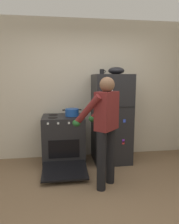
% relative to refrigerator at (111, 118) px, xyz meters
% --- Properties ---
extents(ground, '(8.00, 8.00, 0.00)m').
position_rel_refrigerator_xyz_m(ground, '(-0.46, -1.57, -0.83)').
color(ground, brown).
extents(kitchen_wall_back, '(6.00, 0.10, 2.70)m').
position_rel_refrigerator_xyz_m(kitchen_wall_back, '(-0.46, 0.38, 0.52)').
color(kitchen_wall_back, beige).
rests_on(kitchen_wall_back, ground).
extents(refrigerator, '(0.68, 0.72, 1.65)m').
position_rel_refrigerator_xyz_m(refrigerator, '(0.00, 0.00, 0.00)').
color(refrigerator, black).
rests_on(refrigerator, ground).
extents(stove_range, '(0.76, 1.21, 0.90)m').
position_rel_refrigerator_xyz_m(stove_range, '(-0.91, -0.02, -0.39)').
color(stove_range, black).
rests_on(stove_range, ground).
extents(person_cook, '(0.67, 0.70, 1.60)m').
position_rel_refrigerator_xyz_m(person_cook, '(-0.34, -0.94, 0.13)').
color(person_cook, black).
rests_on(person_cook, ground).
extents(red_pot, '(0.35, 0.25, 0.13)m').
position_rel_refrigerator_xyz_m(red_pot, '(-0.75, -0.05, 0.14)').
color(red_pot, '#19479E').
rests_on(red_pot, stove_range).
extents(coffee_mug, '(0.11, 0.08, 0.10)m').
position_rel_refrigerator_xyz_m(coffee_mug, '(-0.18, 0.05, 0.87)').
color(coffee_mug, black).
rests_on(coffee_mug, refrigerator).
extents(mixing_bowl, '(0.29, 0.29, 0.13)m').
position_rel_refrigerator_xyz_m(mixing_bowl, '(0.08, 0.00, 0.89)').
color(mixing_bowl, black).
rests_on(mixing_bowl, refrigerator).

